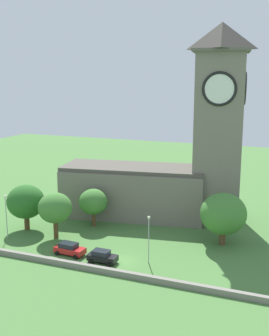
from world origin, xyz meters
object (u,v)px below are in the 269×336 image
(car_red, at_px, (70,249))
(streetlamp_west_mid, at_px, (149,232))
(streetlamp_west_end, at_px, (6,210))
(tree_churchyard, at_px, (26,202))
(car_black, at_px, (102,256))
(church, at_px, (173,160))
(tree_riverside_west, at_px, (93,202))
(tree_riverside_east, at_px, (55,208))
(tree_by_tower, at_px, (223,214))

(car_red, xyz_separation_m, streetlamp_west_mid, (12.08, 1.73, 3.80))
(streetlamp_west_end, relative_size, tree_churchyard, 0.92)
(car_red, distance_m, streetlamp_west_mid, 12.78)
(car_black, xyz_separation_m, streetlamp_west_end, (-18.85, 2.73, 4.01))
(streetlamp_west_end, height_order, streetlamp_west_mid, streetlamp_west_end)
(church, height_order, streetlamp_west_end, church)
(streetlamp_west_end, bearing_deg, tree_riverside_west, 44.73)
(church, relative_size, tree_riverside_east, 4.57)
(tree_by_tower, bearing_deg, church, 139.09)
(church, relative_size, tree_riverside_west, 5.16)
(tree_riverside_east, height_order, tree_by_tower, tree_by_tower)
(car_red, bearing_deg, car_black, -6.78)
(streetlamp_west_end, distance_m, tree_riverside_west, 15.06)
(tree_churchyard, bearing_deg, church, 35.76)
(streetlamp_west_end, bearing_deg, streetlamp_west_mid, -0.69)
(car_black, distance_m, tree_riverside_west, 16.03)
(streetlamp_west_mid, relative_size, tree_churchyard, 0.88)
(car_red, bearing_deg, tree_by_tower, 31.19)
(streetlamp_west_mid, bearing_deg, tree_by_tower, 51.29)
(car_red, bearing_deg, church, 67.33)
(car_black, height_order, tree_by_tower, tree_by_tower)
(church, height_order, tree_churchyard, church)
(tree_riverside_west, bearing_deg, tree_churchyard, -149.66)
(tree_riverside_east, bearing_deg, streetlamp_west_end, -157.81)
(tree_riverside_east, bearing_deg, car_black, -27.01)
(car_black, height_order, streetlamp_west_end, streetlamp_west_end)
(streetlamp_west_mid, bearing_deg, car_black, -158.86)
(tree_riverside_west, bearing_deg, tree_by_tower, -0.17)
(car_red, bearing_deg, tree_churchyard, 151.73)
(church, bearing_deg, tree_riverside_east, -130.69)
(streetlamp_west_mid, height_order, tree_riverside_west, streetlamp_west_mid)
(tree_churchyard, bearing_deg, tree_riverside_east, -13.09)
(tree_churchyard, height_order, tree_by_tower, tree_by_tower)
(car_red, bearing_deg, tree_riverside_west, 100.51)
(church, xyz_separation_m, tree_by_tower, (11.39, -9.87, -6.08))
(tree_by_tower, bearing_deg, tree_riverside_west, 179.83)
(car_black, distance_m, tree_riverside_east, 13.44)
(streetlamp_west_mid, relative_size, tree_by_tower, 0.84)
(streetlamp_west_end, relative_size, streetlamp_west_mid, 1.05)
(car_red, relative_size, tree_by_tower, 0.57)
(car_black, bearing_deg, streetlamp_west_end, 171.77)
(streetlamp_west_end, relative_size, tree_riverside_west, 1.08)
(streetlamp_west_end, distance_m, tree_riverside_east, 8.10)
(car_red, distance_m, tree_riverside_east, 8.67)
(car_black, relative_size, tree_by_tower, 0.51)
(car_red, relative_size, tree_riverside_west, 0.71)
(streetlamp_west_mid, xyz_separation_m, tree_riverside_east, (-17.62, 3.36, 0.50))
(car_black, relative_size, tree_riverside_west, 0.63)
(streetlamp_west_mid, relative_size, tree_riverside_west, 1.03)
(tree_riverside_east, bearing_deg, tree_riverside_west, 67.01)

